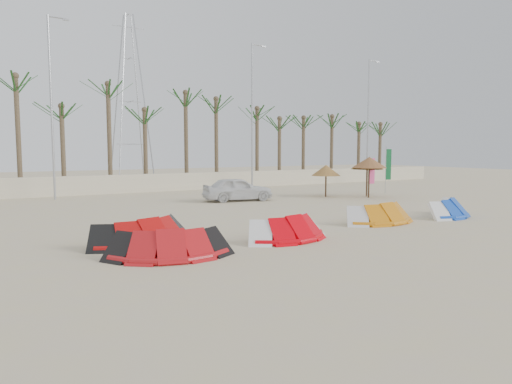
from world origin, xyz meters
TOP-DOWN VIEW (x-y plane):
  - ground at (0.00, 0.00)m, footprint 120.00×120.00m
  - boundary_wall at (0.00, 22.00)m, footprint 60.00×0.30m
  - palm_line at (0.67, 23.50)m, footprint 52.00×4.00m
  - lamp_b at (-5.96, 20.00)m, footprint 1.25×0.14m
  - lamp_c at (8.04, 20.00)m, footprint 1.25×0.14m
  - lamp_d at (20.04, 20.00)m, footprint 1.25×0.14m
  - pylon at (1.00, 28.00)m, footprint 3.00×3.00m
  - kite_red_left at (-5.25, 2.29)m, footprint 3.73×2.27m
  - kite_red_mid at (-5.30, 4.62)m, footprint 4.02×2.52m
  - kite_red_right at (-0.84, 2.69)m, footprint 3.52×2.03m
  - kite_orange at (4.56, 3.74)m, footprint 3.78×1.84m
  - kite_blue at (8.48, 3.39)m, footprint 3.61×2.53m
  - parasol_left at (9.32, 12.79)m, footprint 1.87×1.87m
  - parasol_mid at (11.32, 10.97)m, footprint 2.19×2.19m
  - parasol_right at (11.78, 11.61)m, footprint 2.13×2.13m
  - flag_pink at (12.59, 12.04)m, footprint 0.45×0.06m
  - flag_green at (14.51, 12.43)m, footprint 0.45×0.12m
  - car at (3.30, 13.67)m, footprint 4.38×2.39m

SIDE VIEW (x-z plane):
  - ground at x=0.00m, z-range 0.00..0.00m
  - pylon at x=1.00m, z-range -7.00..7.00m
  - kite_blue at x=8.48m, z-range -0.03..0.87m
  - kite_red_right at x=-0.84m, z-range -0.03..0.87m
  - kite_red_left at x=-5.25m, z-range -0.03..0.87m
  - kite_orange at x=4.56m, z-range -0.03..0.87m
  - kite_red_mid at x=-5.30m, z-range -0.03..0.87m
  - boundary_wall at x=0.00m, z-range 0.00..1.30m
  - car at x=3.30m, z-range 0.00..1.41m
  - flag_pink at x=12.59m, z-range 0.24..2.87m
  - parasol_left at x=9.32m, z-range 0.68..2.76m
  - flag_green at x=14.51m, z-range 0.30..3.57m
  - parasol_right at x=11.78m, z-range 0.88..3.36m
  - parasol_mid at x=11.32m, z-range 0.94..3.54m
  - lamp_b at x=-5.96m, z-range 0.27..11.27m
  - lamp_c at x=8.04m, z-range 0.27..11.27m
  - lamp_d at x=20.04m, z-range 0.27..11.27m
  - palm_line at x=0.67m, z-range 2.59..10.29m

